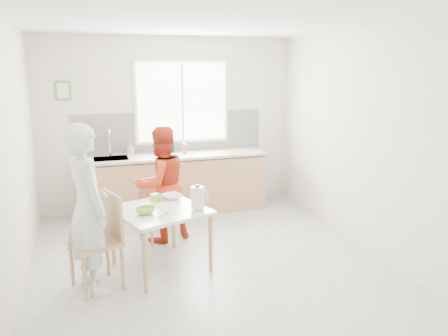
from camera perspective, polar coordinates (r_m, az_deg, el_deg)
The scene contains 21 objects.
ground at distance 5.23m, azimuth -2.00°, elevation -12.26°, with size 4.50×4.50×0.00m, color #B7B7B2.
room_shell at distance 4.76m, azimuth -2.15°, elevation 5.93°, with size 4.50×4.50×4.50m.
window at distance 6.96m, azimuth -5.48°, elevation 8.61°, with size 1.50×0.06×1.30m.
backsplash at distance 6.98m, azimuth -7.03°, elevation 4.66°, with size 3.00×0.02×0.65m, color white.
picture_frame at distance 6.80m, azimuth -20.30°, elevation 9.45°, with size 0.22×0.03×0.28m.
kitchen_counter at distance 6.87m, azimuth -6.43°, elevation -2.35°, with size 2.84×0.64×1.37m.
dining_table at distance 4.92m, azimuth -8.36°, elevation -6.11°, with size 1.17×1.17×0.70m.
chair_left at distance 4.69m, azimuth -15.65°, elevation -8.61°, with size 0.58×0.58×0.98m.
chair_far at distance 5.81m, azimuth -9.12°, elevation -5.00°, with size 0.48×0.48×0.81m.
person_white at distance 4.54m, azimuth -17.38°, elevation -5.15°, with size 0.63×0.41×1.72m, color silver.
person_red at distance 5.70m, azimuth -8.17°, elevation -2.14°, with size 0.73×0.57×1.51m, color red.
bowl_green at distance 4.76m, azimuth -10.23°, elevation -5.52°, with size 0.21×0.21×0.07m, color #83C22C.
bowl_white at distance 5.24m, azimuth -6.83°, elevation -3.72°, with size 0.23×0.23×0.06m, color white.
milk_jug at distance 4.78m, azimuth -3.40°, elevation -3.83°, with size 0.21×0.15×0.27m.
green_box at distance 5.16m, azimuth -8.92°, elevation -3.83°, with size 0.10×0.10×0.09m, color #98C72E.
spoon at distance 4.67m, azimuth -7.95°, elevation -6.06°, with size 0.01×0.01×0.16m, color #A5A5AA.
cutting_board at distance 6.89m, azimuth 1.35°, elevation 2.12°, with size 0.35×0.25×0.01m, color #A2C42D.
wine_bottle_a at distance 6.81m, azimuth -8.91°, elevation 3.15°, with size 0.07×0.07×0.32m, color black.
wine_bottle_b at distance 6.90m, azimuth -6.85°, elevation 3.26°, with size 0.07×0.07×0.30m, color black.
jar_amber at distance 6.78m, azimuth -5.19°, elevation 2.53°, with size 0.06×0.06×0.16m, color olive.
soap_bottle at distance 6.84m, azimuth -12.11°, elevation 2.47°, with size 0.08×0.08×0.18m, color #999999.
Camera 1 is at (-1.25, -4.55, 2.24)m, focal length 35.00 mm.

